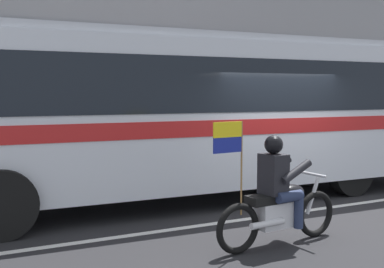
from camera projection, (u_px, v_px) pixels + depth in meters
The scene contains 6 objects.
ground_plane at pixel (275, 205), 8.96m from camera, with size 60.00×60.00×0.00m, color black.
sidewalk_curb at pixel (169, 165), 13.51m from camera, with size 28.00×3.80×0.15m, color gray.
lane_center_stripe at pixel (295, 212), 8.42m from camera, with size 26.60×0.14×0.01m, color silver.
office_building_facade at pixel (140, 4), 15.12m from camera, with size 28.00×0.89×9.99m.
transit_bus at pixel (189, 106), 9.31m from camera, with size 11.69×2.99×3.22m.
motorcycle_with_rider at pixel (278, 199), 6.57m from camera, with size 2.19×0.65×1.78m.
Camera 1 is at (-5.29, -7.21, 2.15)m, focal length 43.89 mm.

